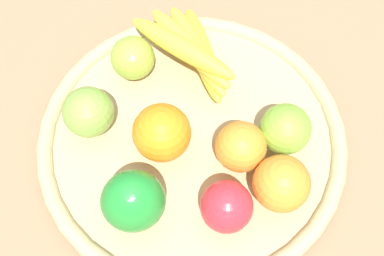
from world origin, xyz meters
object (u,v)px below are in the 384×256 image
object	(u,v)px
apple_2	(285,129)
orange_2	(241,147)
apple_1	(134,57)
orange_0	(281,184)
orange_1	(162,133)
banana_bunch	(193,50)
apple_0	(88,112)
apple_3	(227,207)
bell_pepper	(133,201)

from	to	relation	value
apple_2	orange_2	size ratio (longest dim) A/B	1.01
apple_1	orange_0	size ratio (longest dim) A/B	0.87
orange_1	banana_bunch	xyz separation A→B (m)	(-0.09, 0.12, -0.00)
orange_1	orange_0	bearing A→B (deg)	26.52
apple_0	orange_2	size ratio (longest dim) A/B	1.03
orange_1	apple_2	bearing A→B (deg)	54.41
apple_2	orange_0	bearing A→B (deg)	-46.94
apple_2	apple_3	world-z (taller)	apple_2
bell_pepper	apple_3	distance (m)	0.12
bell_pepper	apple_3	world-z (taller)	bell_pepper
orange_0	banana_bunch	size ratio (longest dim) A/B	0.41
orange_1	apple_1	world-z (taller)	orange_1
orange_0	orange_1	bearing A→B (deg)	-153.48
apple_2	banana_bunch	xyz separation A→B (m)	(-0.19, -0.02, 0.00)
orange_1	bell_pepper	xyz separation A→B (m)	(0.06, -0.09, 0.01)
apple_0	orange_1	distance (m)	0.11
apple_3	orange_2	xyz separation A→B (m)	(-0.05, 0.07, 0.00)
orange_1	apple_3	bearing A→B (deg)	1.04
orange_0	banana_bunch	bearing A→B (deg)	169.52
apple_3	apple_1	bearing A→B (deg)	170.57
apple_2	bell_pepper	xyz separation A→B (m)	(-0.04, -0.23, 0.01)
apple_1	apple_3	distance (m)	0.28
apple_3	orange_2	bearing A→B (deg)	127.31
banana_bunch	apple_1	bearing A→B (deg)	-121.78
bell_pepper	orange_2	distance (m)	0.17
banana_bunch	orange_2	distance (m)	0.18
apple_1	apple_3	size ratio (longest dim) A/B	0.96
apple_1	orange_2	xyz separation A→B (m)	(0.22, 0.03, 0.00)
banana_bunch	apple_2	bearing A→B (deg)	5.02
apple_3	banana_bunch	bearing A→B (deg)	151.38
orange_2	apple_1	bearing A→B (deg)	-173.10
apple_1	bell_pepper	xyz separation A→B (m)	(0.19, -0.14, 0.01)
bell_pepper	apple_0	bearing A→B (deg)	107.28
apple_0	orange_0	size ratio (longest dim) A/B	0.95
orange_2	bell_pepper	bearing A→B (deg)	-97.72
banana_bunch	orange_2	xyz separation A→B (m)	(0.17, -0.05, -0.00)
apple_0	banana_bunch	world-z (taller)	same
orange_0	banana_bunch	xyz separation A→B (m)	(-0.25, 0.05, -0.00)
apple_3	orange_0	bearing A→B (deg)	74.27
orange_0	apple_3	size ratio (longest dim) A/B	1.10
apple_1	apple_3	xyz separation A→B (m)	(0.27, -0.05, 0.00)
banana_bunch	apple_3	world-z (taller)	banana_bunch
orange_1	apple_3	world-z (taller)	orange_1
apple_2	orange_0	size ratio (longest dim) A/B	0.94
orange_1	orange_0	xyz separation A→B (m)	(0.16, 0.08, -0.00)
apple_2	orange_0	xyz separation A→B (m)	(0.06, -0.06, 0.00)
orange_0	orange_2	bearing A→B (deg)	-175.96
apple_1	orange_0	xyz separation A→B (m)	(0.29, 0.03, 0.01)
orange_0	apple_3	world-z (taller)	orange_0
apple_3	orange_2	distance (m)	0.09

